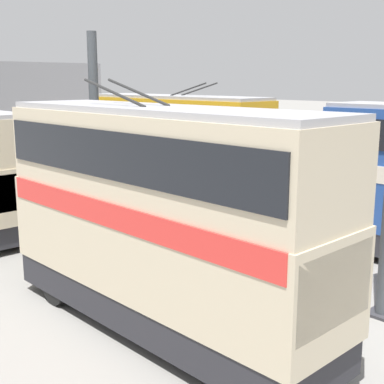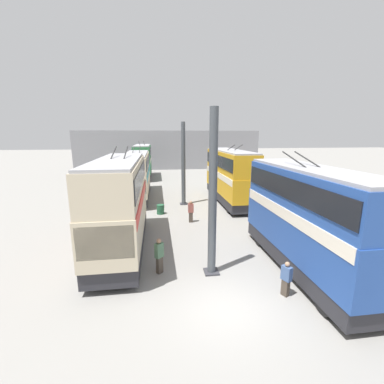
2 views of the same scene
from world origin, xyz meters
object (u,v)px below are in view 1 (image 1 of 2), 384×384
Objects in this scene: person_by_right_row at (318,305)px; person_aisle_midway at (183,225)px; bus_right_near at (159,207)px; oil_drum at (89,236)px; bus_left_far at (174,143)px.

person_by_right_row is 7.69m from person_aisle_midway.
oil_drum is at bearing -19.18° from bus_right_near.
person_aisle_midway is at bearing 140.75° from bus_left_far.
person_aisle_midway reaches higher than oil_drum.
person_by_right_row is 9.78m from oil_drum.
bus_right_near is 6.66m from person_aisle_midway.
bus_left_far is 13.02× the size of oil_drum.
bus_left_far is at bearing -35.72° from person_aisle_midway.
person_by_right_row reaches higher than person_aisle_midway.
person_by_right_row is 1.05× the size of person_aisle_midway.
oil_drum is at bearing 114.77° from bus_left_far.
person_aisle_midway is at bearing -137.32° from oil_drum.
person_by_right_row is at bearing -144.60° from bus_right_near.
bus_left_far is 8.10m from oil_drum.
bus_left_far is 6.21× the size of person_aisle_midway.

